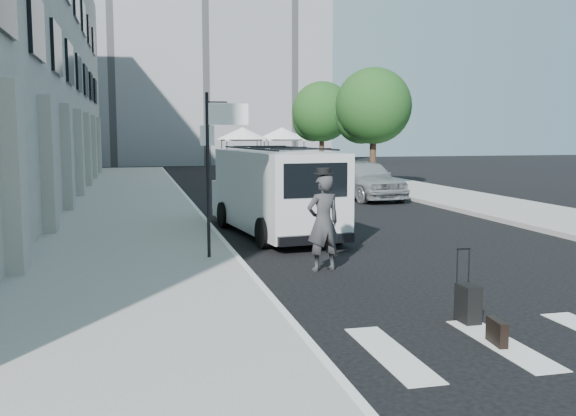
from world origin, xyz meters
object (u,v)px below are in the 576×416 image
businessman (323,223)px  parked_car_c (300,165)px  briefcase (497,332)px  cargo_van (274,191)px  parked_car_a (364,179)px  parked_car_b (311,165)px  suitcase (468,303)px

businessman → parked_car_c: 28.80m
briefcase → cargo_van: (-0.89, 9.82, 1.03)m
cargo_van → parked_car_a: (5.72, 8.33, -0.34)m
businessman → parked_car_b: (7.20, 26.62, -0.19)m
businessman → parked_car_c: businessman is taller
briefcase → parked_car_a: 18.79m
parked_car_b → parked_car_c: parked_car_b is taller
businessman → cargo_van: cargo_van is taller
cargo_van → parked_car_a: bearing=48.4°
briefcase → parked_car_c: size_ratio=0.09×
cargo_van → parked_car_c: size_ratio=1.28×
briefcase → businessman: bearing=106.5°
suitcase → cargo_van: bearing=95.2°
businessman → cargo_van: bearing=-101.2°
briefcase → suitcase: 1.02m
briefcase → parked_car_a: size_ratio=0.09×
businessman → briefcase: (0.92, -5.00, -0.82)m
businessman → briefcase: bearing=89.5°
cargo_van → parked_car_c: bearing=66.4°
cargo_van → parked_car_b: (7.18, 21.80, -0.40)m
businessman → parked_car_b: businessman is taller
parked_car_c → businessman: bearing=-110.3°
briefcase → parked_car_b: 32.24m
parked_car_b → cargo_van: bearing=-110.6°
parked_car_a → parked_car_c: size_ratio=1.02×
briefcase → parked_car_b: bearing=84.8°
businessman → parked_car_c: bearing=-114.7°
cargo_van → parked_car_a: cargo_van is taller
businessman → parked_car_a: bearing=-124.5°
businessman → cargo_van: size_ratio=0.31×
parked_car_a → parked_car_b: size_ratio=1.04×
parked_car_a → parked_car_c: 14.86m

